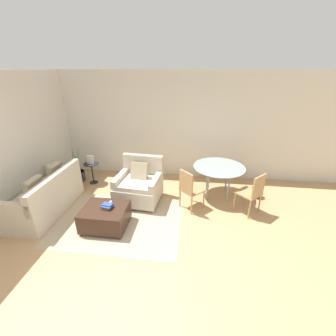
% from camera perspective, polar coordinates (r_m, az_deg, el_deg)
% --- Properties ---
extents(ground_plane, '(20.00, 20.00, 0.00)m').
position_cam_1_polar(ground_plane, '(3.78, -7.34, -23.58)').
color(ground_plane, tan).
extents(wall_back, '(12.00, 0.06, 2.75)m').
position_cam_1_polar(wall_back, '(6.00, -0.24, 10.57)').
color(wall_back, beige).
rests_on(wall_back, ground_plane).
extents(wall_left, '(0.06, 12.00, 2.75)m').
position_cam_1_polar(wall_left, '(5.49, -33.73, 5.18)').
color(wall_left, beige).
rests_on(wall_left, ground_plane).
extents(area_rug, '(2.42, 1.82, 0.01)m').
position_cam_1_polar(area_rug, '(4.68, -12.13, -13.00)').
color(area_rug, tan).
rests_on(area_rug, ground_plane).
extents(couch, '(0.83, 1.72, 0.92)m').
position_cam_1_polar(couch, '(5.35, -28.59, -6.64)').
color(couch, beige).
rests_on(couch, ground_plane).
extents(armchair, '(1.01, 0.96, 0.97)m').
position_cam_1_polar(armchair, '(5.09, -7.34, -4.40)').
color(armchair, beige).
rests_on(armchair, ground_plane).
extents(ottoman, '(0.81, 0.69, 0.41)m').
position_cam_1_polar(ottoman, '(4.48, -15.64, -11.76)').
color(ottoman, '#382319').
rests_on(ottoman, ground_plane).
extents(book_stack, '(0.22, 0.20, 0.08)m').
position_cam_1_polar(book_stack, '(4.35, -15.21, -9.26)').
color(book_stack, gold).
rests_on(book_stack, ottoman).
extents(tv_remote_primary, '(0.06, 0.17, 0.01)m').
position_cam_1_polar(tv_remote_primary, '(4.48, -14.67, -8.63)').
color(tv_remote_primary, '#B7B7BC').
rests_on(tv_remote_primary, ottoman).
extents(potted_plant, '(0.34, 0.34, 0.95)m').
position_cam_1_polar(potted_plant, '(6.45, -21.90, -1.24)').
color(potted_plant, '#333338').
rests_on(potted_plant, ground_plane).
extents(side_table, '(0.38, 0.38, 0.55)m').
position_cam_1_polar(side_table, '(6.11, -18.75, -0.34)').
color(side_table, black).
rests_on(side_table, ground_plane).
extents(picture_frame, '(0.17, 0.07, 0.21)m').
position_cam_1_polar(picture_frame, '(6.00, -19.09, 2.03)').
color(picture_frame, silver).
rests_on(picture_frame, side_table).
extents(dining_table, '(1.16, 1.16, 0.74)m').
position_cam_1_polar(dining_table, '(5.21, 12.77, -0.44)').
color(dining_table, '#8C9E99').
rests_on(dining_table, ground_plane).
extents(dining_chair_near_left, '(0.59, 0.59, 0.90)m').
position_cam_1_polar(dining_chair_near_left, '(4.68, 5.44, -4.93)').
color(dining_chair_near_left, tan).
rests_on(dining_chair_near_left, ground_plane).
extents(dining_chair_near_right, '(0.59, 0.59, 0.90)m').
position_cam_1_polar(dining_chair_near_right, '(4.83, 20.75, -5.55)').
color(dining_chair_near_right, tan).
rests_on(dining_chair_near_right, ground_plane).
extents(potted_plant_small, '(0.24, 0.24, 0.60)m').
position_cam_1_polar(potted_plant_small, '(5.65, 21.54, -5.42)').
color(potted_plant_small, brown).
rests_on(potted_plant_small, ground_plane).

